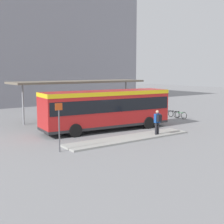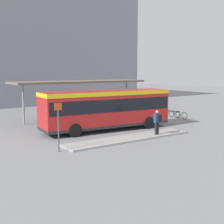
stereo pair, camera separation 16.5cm
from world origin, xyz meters
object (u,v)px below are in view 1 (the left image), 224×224
at_px(city_bus, 107,107).
at_px(pedestrian_waiting, 158,121).
at_px(bicycle_black, 174,114).
at_px(platform_sign, 59,125).
at_px(bicycle_green, 180,115).

height_order(city_bus, pedestrian_waiting, city_bus).
height_order(bicycle_black, platform_sign, platform_sign).
height_order(pedestrian_waiting, bicycle_green, pedestrian_waiting).
xyz_separation_m(city_bus, platform_sign, (-5.92, -3.84, -0.24)).
height_order(pedestrian_waiting, bicycle_black, pedestrian_waiting).
xyz_separation_m(pedestrian_waiting, platform_sign, (-7.53, 0.12, 0.45)).
relative_size(city_bus, bicycle_black, 6.78).
xyz_separation_m(bicycle_green, bicycle_black, (0.08, 0.86, -0.02)).
bearing_deg(city_bus, pedestrian_waiting, -62.81).
xyz_separation_m(bicycle_green, platform_sign, (-15.00, -4.50, 1.21)).
bearing_deg(city_bus, platform_sign, -141.98).
relative_size(pedestrian_waiting, platform_sign, 0.62).
xyz_separation_m(pedestrian_waiting, bicycle_green, (7.46, 4.62, -0.76)).
height_order(bicycle_green, bicycle_black, bicycle_green).
xyz_separation_m(city_bus, bicycle_green, (9.07, 0.66, -1.44)).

